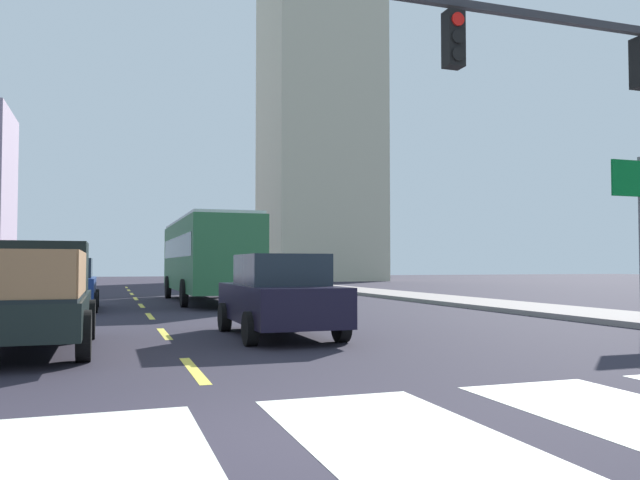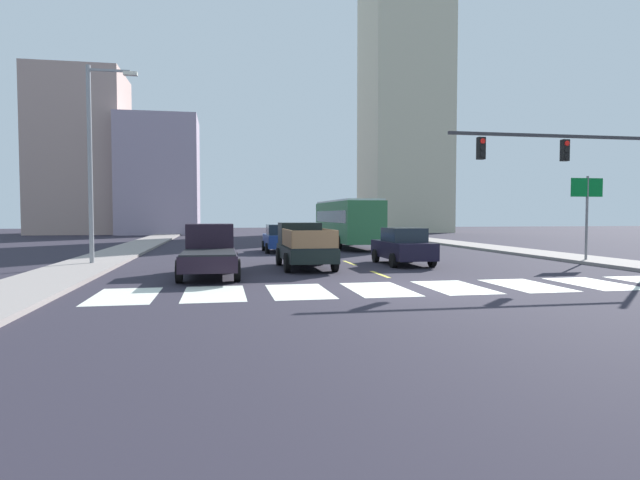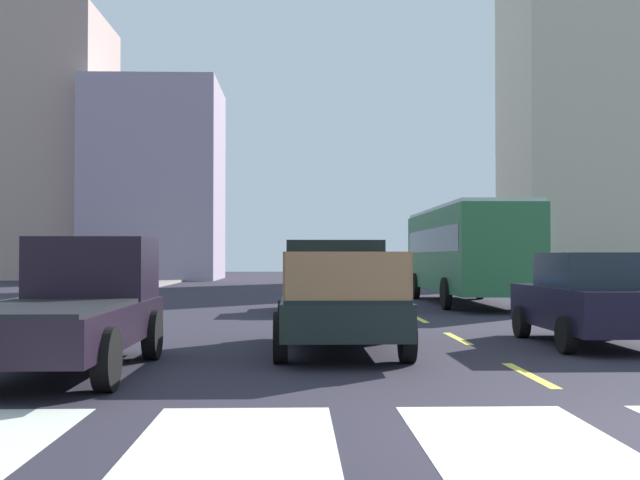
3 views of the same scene
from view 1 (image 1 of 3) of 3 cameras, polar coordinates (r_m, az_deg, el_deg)
ground_plane at (r=5.52m, az=-5.79°, el=-17.99°), size 160.00×160.00×0.00m
sidewalk_right at (r=26.71m, az=11.11°, el=-5.28°), size 2.83×110.00×0.15m
crosswalk_stripe_3 at (r=5.40m, az=-19.66°, el=-18.22°), size 1.79×3.31×0.01m
crosswalk_stripe_4 at (r=5.92m, az=6.74°, el=-16.87°), size 1.79×3.31×0.01m
crosswalk_stripe_5 at (r=7.33m, az=25.42°, el=-13.81°), size 1.79×3.31×0.01m
lane_dash_0 at (r=9.38m, az=-11.30°, el=-11.40°), size 0.16×2.40×0.01m
lane_dash_1 at (r=14.31m, az=-13.85°, el=-8.20°), size 0.16×2.40×0.01m
lane_dash_2 at (r=19.28m, az=-15.08°, el=-6.63°), size 0.16×2.40×0.01m
lane_dash_3 at (r=24.26m, az=-15.80°, el=-5.71°), size 0.16×2.40×0.01m
lane_dash_4 at (r=29.25m, az=-16.27°, el=-5.10°), size 0.16×2.40×0.01m
lane_dash_5 at (r=34.24m, az=-16.60°, el=-4.67°), size 0.16×2.40×0.01m
lane_dash_6 at (r=39.23m, az=-16.85°, el=-4.35°), size 0.16×2.40×0.01m
lane_dash_7 at (r=44.22m, az=-17.04°, el=-4.10°), size 0.16×2.40×0.01m
pickup_stakebed at (r=12.58m, az=-24.64°, el=-4.62°), size 2.18×5.20×1.96m
city_bus at (r=26.08m, az=-10.13°, el=-1.23°), size 2.72×10.80×3.32m
sedan_far at (r=22.42m, az=-21.90°, el=-3.73°), size 2.02×4.40×1.72m
sedan_near_left at (r=13.35m, az=-3.71°, el=-5.00°), size 2.02×4.40×1.72m
direction_sign_green at (r=17.70m, az=26.88°, el=2.96°), size 1.70×0.12×4.20m
tower_tall_centre at (r=63.93m, az=-0.07°, el=13.13°), size 10.42×10.30×36.93m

